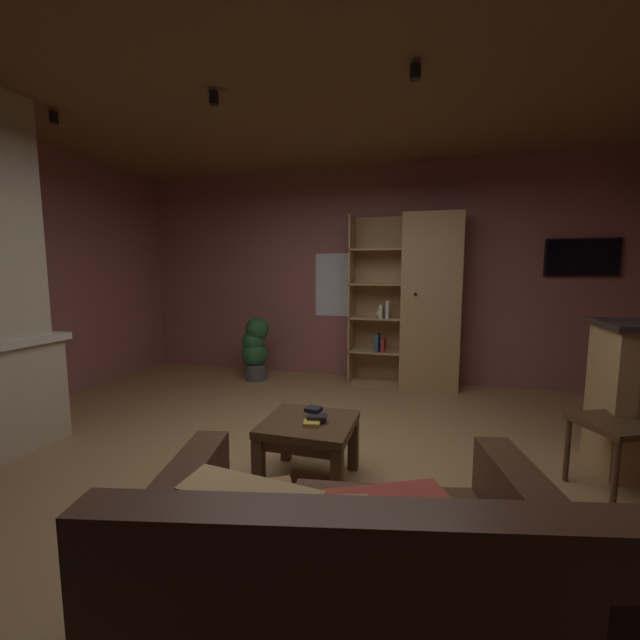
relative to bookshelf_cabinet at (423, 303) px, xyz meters
The scene contains 16 objects.
floor 2.75m from the bookshelf_cabinet, 106.61° to the right, with size 6.43×5.36×0.02m, color #A37A4C.
wall_back 0.85m from the bookshelf_cabinet, 159.41° to the left, with size 6.55×0.06×2.78m, color #9E5B56.
ceiling 3.08m from the bookshelf_cabinet, 106.61° to the right, with size 6.43×5.36×0.02m, color brown.
window_pane_back 1.18m from the bookshelf_cabinet, 168.09° to the left, with size 0.61×0.01×0.84m, color white.
bookshelf_cabinet is the anchor object (origin of this frame).
leather_couch 3.86m from the bookshelf_cabinet, 91.88° to the right, with size 1.63×1.25×0.84m.
coffee_table 2.73m from the bookshelf_cabinet, 104.39° to the right, with size 0.60×0.58×0.43m.
table_book_0 2.77m from the bookshelf_cabinet, 103.08° to the right, with size 0.11×0.10×0.03m, color gold.
table_book_1 2.70m from the bookshelf_cabinet, 103.00° to the right, with size 0.13×0.09×0.02m, color black.
table_book_2 2.65m from the bookshelf_cabinet, 104.25° to the right, with size 0.10×0.09×0.03m, color black.
dining_chair 2.56m from the bookshelf_cabinet, 57.33° to the right, with size 0.57×0.57×0.92m.
potted_floor_plant 2.23m from the bookshelf_cabinet, behind, with size 0.37×0.34×0.84m.
wall_mounted_tv 1.82m from the bookshelf_cabinet, ahead, with size 0.76×0.06×0.43m.
track_light_spot_0 4.09m from the bookshelf_cabinet, 142.73° to the right, with size 0.07×0.07×0.09m, color black.
track_light_spot_1 3.15m from the bookshelf_cabinet, 123.78° to the right, with size 0.07×0.07×0.09m, color black.
track_light_spot_2 2.77m from the bookshelf_cabinet, 90.85° to the right, with size 0.07×0.07×0.09m, color black.
Camera 1 is at (0.87, -2.61, 1.43)m, focal length 22.56 mm.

